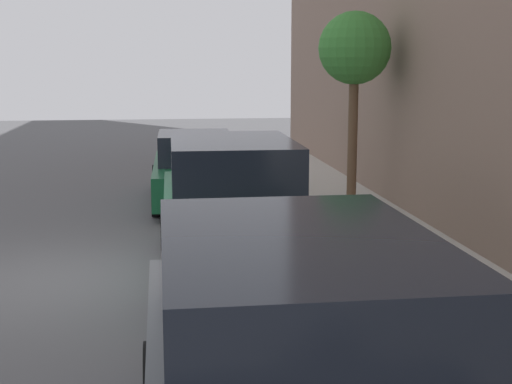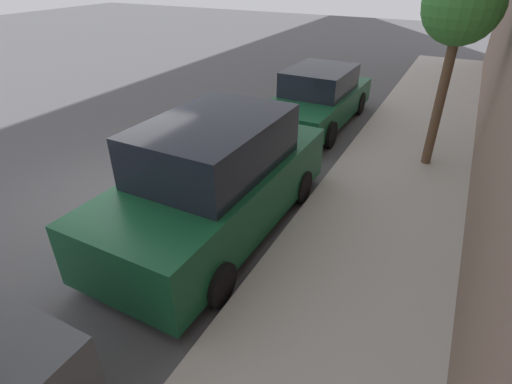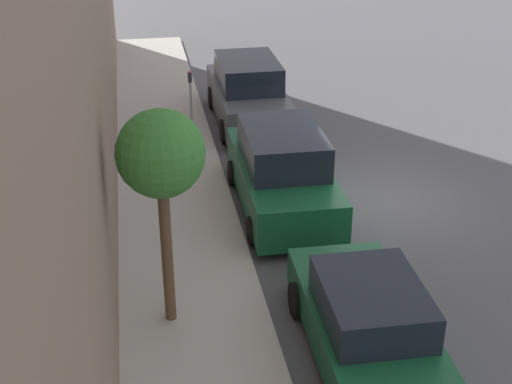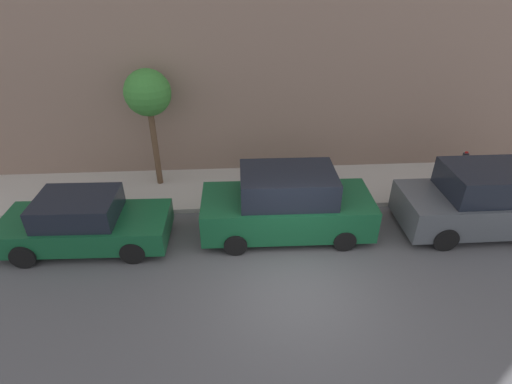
{
  "view_description": "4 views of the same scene",
  "coord_description": "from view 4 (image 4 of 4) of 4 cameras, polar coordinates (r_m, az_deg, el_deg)",
  "views": [
    {
      "loc": [
        1.36,
        -10.04,
        3.04
      ],
      "look_at": [
        2.88,
        1.17,
        1.0
      ],
      "focal_mm": 50.0,
      "sensor_mm": 36.0,
      "label": 1
    },
    {
      "loc": [
        5.59,
        -4.8,
        4.07
      ],
      "look_at": [
        3.18,
        -0.14,
        1.0
      ],
      "focal_mm": 28.0,
      "sensor_mm": 36.0,
      "label": 2
    },
    {
      "loc": [
        5.59,
        14.59,
        7.87
      ],
      "look_at": [
        3.18,
        1.03,
        1.0
      ],
      "focal_mm": 50.0,
      "sensor_mm": 36.0,
      "label": 3
    },
    {
      "loc": [
        -7.05,
        1.45,
        7.08
      ],
      "look_at": [
        3.01,
        0.84,
        1.0
      ],
      "focal_mm": 28.0,
      "sensor_mm": 36.0,
      "label": 4
    }
  ],
  "objects": [
    {
      "name": "ground_plane",
      "position": [
        10.1,
        5.96,
        -13.64
      ],
      "size": [
        60.0,
        60.0,
        0.0
      ],
      "primitive_type": "plane",
      "color": "#515154"
    },
    {
      "name": "sidewalk",
      "position": [
        13.88,
        2.98,
        0.75
      ],
      "size": [
        2.69,
        32.0,
        0.15
      ],
      "color": "#B2ADA3",
      "rests_on": "ground_plane"
    },
    {
      "name": "parked_suv_nearest",
      "position": [
        13.25,
        29.94,
        -1.12
      ],
      "size": [
        2.08,
        4.81,
        1.98
      ],
      "color": "#4C5156",
      "rests_on": "ground_plane"
    },
    {
      "name": "parked_suv_second",
      "position": [
        11.35,
        4.43,
        -1.8
      ],
      "size": [
        2.08,
        4.83,
        1.98
      ],
      "color": "#14512D",
      "rests_on": "ground_plane"
    },
    {
      "name": "parked_sedan_third",
      "position": [
        11.91,
        -23.33,
        -4.06
      ],
      "size": [
        1.92,
        4.54,
        1.54
      ],
      "color": "#14512D",
      "rests_on": "ground_plane"
    },
    {
      "name": "parking_meter_near",
      "position": [
        14.53,
        27.34,
        3.03
      ],
      "size": [
        0.11,
        0.15,
        1.52
      ],
      "color": "#ADADB2",
      "rests_on": "sidewalk"
    },
    {
      "name": "street_tree",
      "position": [
        13.14,
        -15.19,
        13.29
      ],
      "size": [
        1.46,
        1.46,
        3.93
      ],
      "color": "brown",
      "rests_on": "sidewalk"
    }
  ]
}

